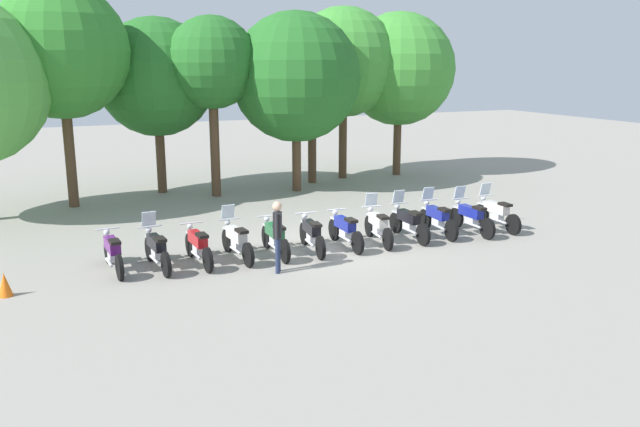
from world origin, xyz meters
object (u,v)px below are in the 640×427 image
at_px(motorcycle_2, 198,245).
at_px(motorcycle_1, 157,249).
at_px(tree_1, 61,51).
at_px(tree_7, 399,69).
at_px(motorcycle_6, 345,230).
at_px(tree_2, 156,77).
at_px(motorcycle_8, 408,222).
at_px(motorcycle_11, 496,213).
at_px(motorcycle_5, 312,234).
at_px(tree_5, 312,88).
at_px(tree_4, 296,77).
at_px(tree_3, 212,63).
at_px(motorcycle_0, 113,252).
at_px(traffic_cone, 5,285).
at_px(tree_6, 343,62).
at_px(motorcycle_4, 275,237).
at_px(motorcycle_9, 437,218).
at_px(motorcycle_10, 471,216).
at_px(motorcycle_3, 237,240).
at_px(motorcycle_7, 378,225).
at_px(person_0, 278,231).

bearing_deg(motorcycle_2, motorcycle_1, 83.02).
distance_m(tree_1, tree_7, 14.29).
bearing_deg(motorcycle_6, tree_2, 18.63).
bearing_deg(motorcycle_8, motorcycle_11, -91.42).
bearing_deg(motorcycle_5, tree_5, -17.09).
distance_m(tree_1, tree_5, 9.96).
bearing_deg(tree_4, tree_7, 16.54).
distance_m(tree_3, tree_7, 9.10).
distance_m(tree_4, tree_7, 5.96).
bearing_deg(motorcycle_8, tree_3, 23.02).
distance_m(motorcycle_0, tree_2, 10.95).
bearing_deg(traffic_cone, tree_5, 40.10).
bearing_deg(motorcycle_2, motorcycle_8, -94.03).
height_order(motorcycle_8, tree_6, tree_6).
height_order(motorcycle_4, tree_4, tree_4).
height_order(motorcycle_1, motorcycle_6, motorcycle_1).
relative_size(motorcycle_5, motorcycle_6, 1.00).
height_order(motorcycle_5, traffic_cone, motorcycle_5).
relative_size(motorcycle_2, motorcycle_5, 1.00).
bearing_deg(tree_6, tree_2, -179.94).
height_order(motorcycle_8, tree_7, tree_7).
bearing_deg(motorcycle_9, motorcycle_10, -99.74).
bearing_deg(motorcycle_3, motorcycle_11, -95.36).
bearing_deg(motorcycle_2, motorcycle_3, -91.37).
xyz_separation_m(motorcycle_2, tree_5, (7.40, 9.48, 3.54)).
xyz_separation_m(motorcycle_10, tree_3, (-5.59, 8.73, 4.55)).
height_order(tree_1, tree_6, tree_1).
distance_m(motorcycle_7, motorcycle_8, 1.04).
height_order(tree_2, tree_5, tree_2).
relative_size(person_0, tree_4, 0.26).
bearing_deg(tree_3, motorcycle_6, -80.77).
bearing_deg(motorcycle_3, tree_5, -37.35).
relative_size(motorcycle_5, tree_7, 0.30).
bearing_deg(tree_2, traffic_cone, -117.93).
height_order(motorcycle_7, tree_7, tree_7).
height_order(motorcycle_10, person_0, person_0).
bearing_deg(motorcycle_2, motorcycle_10, -95.18).
xyz_separation_m(motorcycle_2, motorcycle_9, (7.36, -0.09, 0.01)).
height_order(motorcycle_11, tree_5, tree_5).
bearing_deg(motorcycle_4, motorcycle_1, 89.13).
distance_m(motorcycle_8, tree_4, 9.14).
xyz_separation_m(motorcycle_2, tree_3, (2.82, 8.39, 4.56)).
bearing_deg(motorcycle_0, tree_5, -49.12).
distance_m(motorcycle_1, motorcycle_4, 3.16).
relative_size(motorcycle_4, motorcycle_10, 1.00).
relative_size(motorcycle_0, tree_5, 0.38).
relative_size(motorcycle_2, traffic_cone, 3.99).
xyz_separation_m(motorcycle_3, tree_4, (5.05, 8.05, 4.02)).
bearing_deg(motorcycle_10, motorcycle_2, 87.74).
xyz_separation_m(motorcycle_1, tree_4, (7.15, 8.00, 4.02)).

